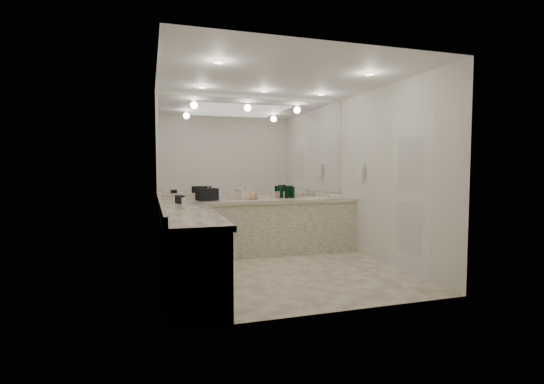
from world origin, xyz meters
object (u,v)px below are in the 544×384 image
object	(u,v)px
hand_towel	(336,196)
soap_bottle_b	(218,195)
soap_bottle_a	(208,193)
cream_cosmetic_case	(247,195)
black_toiletry_bag	(207,195)
soap_bottle_c	(254,194)
sink	(314,198)
wall_phone	(361,171)

from	to	relation	value
hand_towel	soap_bottle_b	distance (m)	2.04
soap_bottle_a	cream_cosmetic_case	bearing A→B (deg)	7.88
black_toiletry_bag	soap_bottle_c	xyz separation A→B (m)	(0.76, 0.03, 0.00)
cream_cosmetic_case	hand_towel	world-z (taller)	cream_cosmetic_case
hand_towel	soap_bottle_b	size ratio (longest dim) A/B	1.34
black_toiletry_bag	soap_bottle_b	distance (m)	0.18
soap_bottle_b	soap_bottle_c	size ratio (longest dim) A/B	0.97
sink	soap_bottle_b	distance (m)	1.64
cream_cosmetic_case	soap_bottle_b	world-z (taller)	soap_bottle_b
black_toiletry_bag	hand_towel	xyz separation A→B (m)	(2.21, 0.03, -0.07)
wall_phone	soap_bottle_a	world-z (taller)	wall_phone
wall_phone	black_toiletry_bag	size ratio (longest dim) A/B	0.76
cream_cosmetic_case	soap_bottle_a	bearing A→B (deg)	-178.28
sink	wall_phone	bearing A→B (deg)	-39.57
wall_phone	black_toiletry_bag	world-z (taller)	wall_phone
hand_towel	cream_cosmetic_case	bearing A→B (deg)	176.21
wall_phone	hand_towel	bearing A→B (deg)	112.53
soap_bottle_b	soap_bottle_c	xyz separation A→B (m)	(0.58, -0.01, 0.00)
soap_bottle_a	soap_bottle_b	size ratio (longest dim) A/B	1.31
cream_cosmetic_case	hand_towel	bearing A→B (deg)	-9.96
soap_bottle_c	sink	bearing A→B (deg)	0.76
black_toiletry_bag	soap_bottle_a	world-z (taller)	soap_bottle_a
hand_towel	soap_bottle_c	bearing A→B (deg)	-179.72
soap_bottle_b	soap_bottle_c	distance (m)	0.58
wall_phone	soap_bottle_a	xyz separation A→B (m)	(-2.39, 0.51, -0.34)
cream_cosmetic_case	soap_bottle_b	size ratio (longest dim) A/B	1.43
wall_phone	hand_towel	xyz separation A→B (m)	(-0.20, 0.49, -0.43)
soap_bottle_b	soap_bottle_c	world-z (taller)	soap_bottle_c
black_toiletry_bag	soap_bottle_c	distance (m)	0.76
black_toiletry_bag	soap_bottle_a	bearing A→B (deg)	59.52
cream_cosmetic_case	wall_phone	bearing A→B (deg)	-25.02
sink	cream_cosmetic_case	size ratio (longest dim) A/B	1.77
wall_phone	cream_cosmetic_case	xyz separation A→B (m)	(-1.74, 0.60, -0.38)
black_toiletry_bag	hand_towel	bearing A→B (deg)	0.86
hand_towel	sink	bearing A→B (deg)	179.02
sink	black_toiletry_bag	size ratio (longest dim) A/B	1.40
wall_phone	soap_bottle_c	bearing A→B (deg)	163.70
cream_cosmetic_case	hand_towel	xyz separation A→B (m)	(1.54, -0.10, -0.05)
black_toiletry_bag	soap_bottle_c	world-z (taller)	same
sink	black_toiletry_bag	world-z (taller)	black_toiletry_bag
hand_towel	soap_bottle_b	world-z (taller)	soap_bottle_b
soap_bottle_a	soap_bottle_b	bearing A→B (deg)	-1.90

